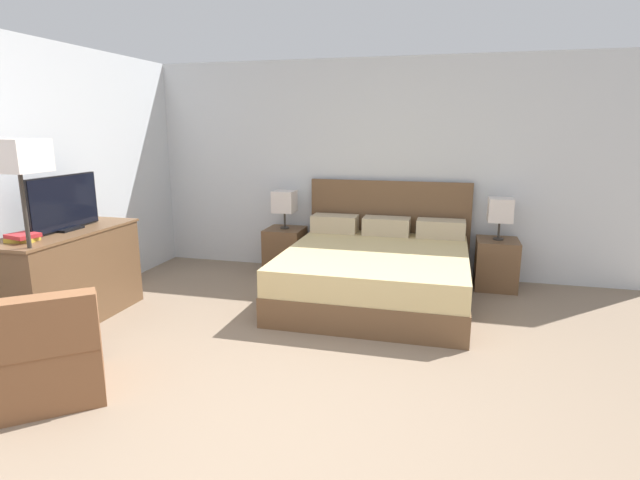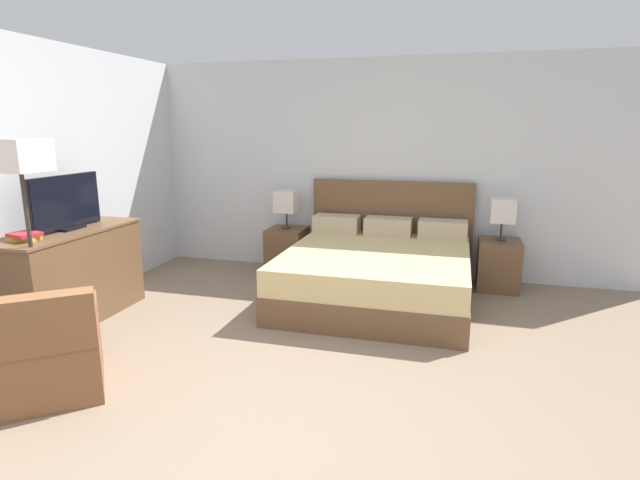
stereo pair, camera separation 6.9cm
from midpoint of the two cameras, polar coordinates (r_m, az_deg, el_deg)
The scene contains 14 objects.
ground_plane at distance 2.99m, azimuth -8.78°, elevation -23.15°, with size 11.10×11.10×0.00m, color #84705B.
wall_back at distance 6.04m, azimuth 5.01°, elevation 8.14°, with size 6.45×0.06×2.52m, color silver.
wall_left at distance 5.27m, azimuth -29.69°, elevation 5.85°, with size 0.06×5.50×2.52m, color silver.
bed at distance 5.18m, azimuth 6.12°, elevation -3.54°, with size 1.89×2.00×1.13m.
nightstand_left at distance 6.12m, azimuth -4.33°, elevation -1.18°, with size 0.44×0.46×0.55m.
nightstand_right at distance 5.82m, azimuth 19.17°, elevation -2.59°, with size 0.44×0.46×0.55m.
table_lamp_left at distance 6.00m, azimuth -4.42°, elevation 4.36°, with size 0.25×0.25×0.46m.
table_lamp_right at distance 5.70m, azimuth 19.60°, elevation 3.21°, with size 0.25×0.25×0.46m.
dresser at distance 5.08m, azimuth -27.13°, elevation -3.62°, with size 0.57×1.40×0.85m.
tv at distance 4.97m, azimuth -27.58°, elevation 3.67°, with size 0.18×0.81×0.49m.
book_red_cover at distance 4.68m, azimuth -31.24°, elevation 0.05°, with size 0.22×0.14×0.03m, color gold.
book_blue_cover at distance 4.67m, azimuth -31.20°, elevation 0.43°, with size 0.21×0.19×0.03m, color #B7282D.
armchair_by_window at distance 3.81m, azimuth -29.37°, elevation -11.53°, with size 0.96×0.96×0.76m.
floor_lamp at distance 4.33m, azimuth -31.48°, elevation 6.47°, with size 0.34×0.34×1.66m.
Camera 1 is at (0.98, -2.21, 1.75)m, focal length 28.00 mm.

